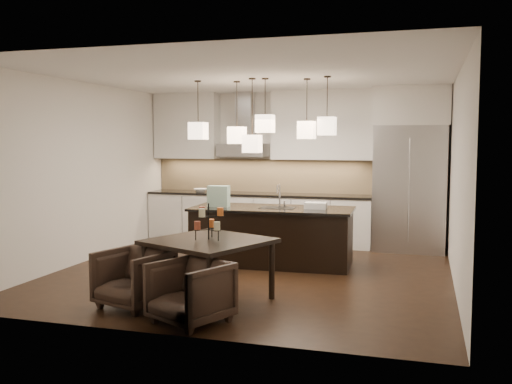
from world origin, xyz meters
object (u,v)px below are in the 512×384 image
(armchair_left, at_px, (134,278))
(armchair_right, at_px, (190,292))
(island_body, at_px, (272,237))
(refrigerator, at_px, (409,189))
(dining_table, at_px, (209,270))

(armchair_left, relative_size, armchair_right, 1.01)
(island_body, bearing_deg, refrigerator, 38.91)
(armchair_right, bearing_deg, dining_table, 123.62)
(refrigerator, relative_size, armchair_right, 2.99)
(dining_table, distance_m, armchair_right, 0.86)
(dining_table, xyz_separation_m, armchair_right, (0.12, -0.85, -0.04))
(island_body, height_order, armchair_right, island_body)
(armchair_left, bearing_deg, armchair_right, -6.05)
(armchair_left, xyz_separation_m, armchair_right, (0.85, -0.36, -0.00))
(island_body, relative_size, dining_table, 1.95)
(dining_table, relative_size, armchair_right, 1.70)
(refrigerator, bearing_deg, dining_table, -119.31)
(refrigerator, bearing_deg, armchair_right, -113.49)
(armchair_left, bearing_deg, island_body, 87.61)
(island_body, distance_m, dining_table, 2.16)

